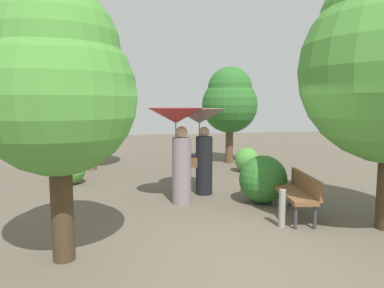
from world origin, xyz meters
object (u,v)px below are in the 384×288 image
at_px(person_left, 178,135).
at_px(path_marker_post, 282,208).
at_px(person_right, 201,131).
at_px(park_bench, 297,191).
at_px(tree_mid_left, 57,82).
at_px(tree_mid_right, 230,100).
at_px(tree_near_left, 88,77).

bearing_deg(person_left, path_marker_post, -137.03).
xyz_separation_m(person_left, person_right, (0.66, 0.68, 0.03)).
xyz_separation_m(park_bench, tree_mid_left, (-4.12, -1.06, 1.95)).
relative_size(person_right, path_marker_post, 3.05).
distance_m(tree_mid_left, path_marker_post, 4.21).
relative_size(person_right, park_bench, 1.32).
height_order(park_bench, tree_mid_right, tree_mid_right).
relative_size(person_left, tree_mid_left, 0.56).
bearing_deg(park_bench, person_left, -114.22).
bearing_deg(park_bench, path_marker_post, -40.07).
relative_size(tree_mid_right, path_marker_post, 5.16).
xyz_separation_m(tree_near_left, path_marker_post, (3.70, -6.31, -2.69)).
height_order(person_right, tree_mid_left, tree_mid_left).
xyz_separation_m(person_left, path_marker_post, (1.55, -1.84, -1.17)).
relative_size(park_bench, tree_mid_right, 0.45).
xyz_separation_m(tree_near_left, tree_mid_right, (4.88, 0.40, -0.74)).
height_order(person_right, path_marker_post, person_right).
distance_m(park_bench, tree_near_left, 7.64).
xyz_separation_m(person_right, path_marker_post, (0.89, -2.52, -1.20)).
xyz_separation_m(tree_near_left, tree_mid_left, (0.12, -6.91, -0.56)).
height_order(person_right, park_bench, person_right).
relative_size(person_left, park_bench, 1.34).
relative_size(tree_mid_left, tree_mid_right, 1.07).
relative_size(person_left, path_marker_post, 3.09).
xyz_separation_m(tree_mid_left, path_marker_post, (3.58, 0.60, -2.12)).
xyz_separation_m(person_left, tree_near_left, (-2.15, 4.47, 1.52)).
relative_size(park_bench, path_marker_post, 2.31).
bearing_deg(tree_mid_right, person_right, -116.21).
height_order(person_right, tree_near_left, tree_near_left).
distance_m(person_right, park_bench, 2.70).
bearing_deg(path_marker_post, tree_mid_left, -170.51).
bearing_deg(tree_near_left, tree_mid_right, 4.71).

